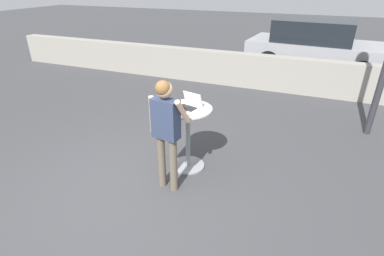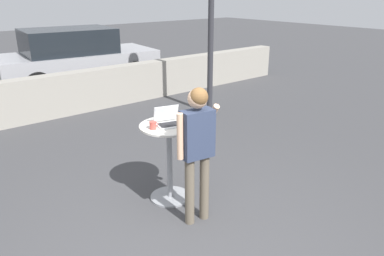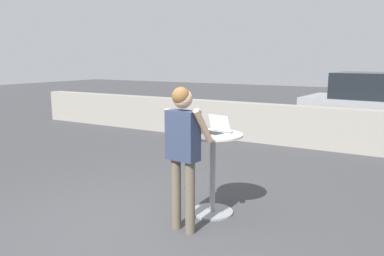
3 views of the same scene
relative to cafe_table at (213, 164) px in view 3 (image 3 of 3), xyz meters
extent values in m
plane|color=#3D3D3F|center=(-0.54, -1.00, -0.64)|extent=(50.00, 50.00, 0.00)
cube|color=gray|center=(-0.54, 4.30, -0.18)|extent=(14.82, 0.35, 0.91)
cylinder|color=gray|center=(0.00, 0.00, -0.63)|extent=(0.53, 0.53, 0.03)
cylinder|color=gray|center=(0.00, 0.00, -0.13)|extent=(0.07, 0.07, 0.97)
cylinder|color=beige|center=(0.00, 0.00, 0.37)|extent=(0.73, 0.73, 0.02)
cube|color=silver|center=(0.00, -0.03, 0.39)|extent=(0.37, 0.30, 0.02)
cube|color=black|center=(0.00, -0.03, 0.40)|extent=(0.32, 0.25, 0.00)
cube|color=silver|center=(0.04, 0.11, 0.50)|extent=(0.32, 0.14, 0.20)
cube|color=white|center=(0.03, 0.10, 0.50)|extent=(0.30, 0.12, 0.18)
cylinder|color=#C14C42|center=(-0.23, 0.00, 0.43)|extent=(0.08, 0.08, 0.09)
torus|color=#C14C42|center=(-0.18, 0.00, 0.43)|extent=(0.04, 0.01, 0.04)
cylinder|color=brown|center=(-0.16, -0.60, -0.23)|extent=(0.11, 0.11, 0.83)
cylinder|color=brown|center=(0.04, -0.63, -0.23)|extent=(0.11, 0.11, 0.83)
cube|color=#2D3851|center=(-0.06, -0.61, 0.46)|extent=(0.39, 0.23, 0.55)
sphere|color=#DBAD89|center=(-0.06, -0.61, 0.86)|extent=(0.21, 0.21, 0.21)
sphere|color=brown|center=(-0.06, -0.64, 0.89)|extent=(0.20, 0.20, 0.20)
cylinder|color=#DBAD89|center=(-0.27, -0.58, 0.47)|extent=(0.07, 0.07, 0.52)
cylinder|color=#DBAD89|center=(0.17, -0.56, 0.58)|extent=(0.11, 0.32, 0.40)
cube|color=black|center=(1.46, 6.72, 0.62)|extent=(2.49, 1.89, 0.66)
cylinder|color=black|center=(0.45, 7.73, -0.29)|extent=(0.71, 0.28, 0.69)
cylinder|color=black|center=(0.28, 5.93, -0.29)|extent=(0.71, 0.28, 0.69)
camera|label=1|loc=(1.60, -3.75, 2.11)|focal=28.00mm
camera|label=2|loc=(-2.51, -3.52, 1.94)|focal=35.00mm
camera|label=3|loc=(2.02, -3.99, 1.26)|focal=35.00mm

